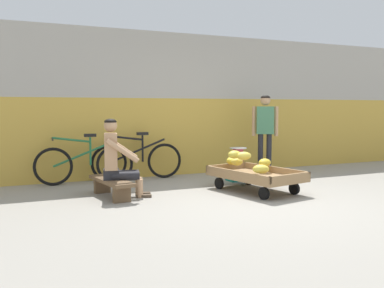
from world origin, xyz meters
TOP-DOWN VIEW (x-y plane):
  - ground_plane at (0.00, 0.00)m, footprint 80.00×80.00m
  - back_wall at (0.00, 2.97)m, footprint 16.00×0.30m
  - banana_cart at (0.41, 0.76)m, footprint 1.10×1.57m
  - banana_pile at (0.33, 0.94)m, footprint 0.77×1.31m
  - low_bench at (-1.73, 1.24)m, footprint 0.44×1.13m
  - vendor_seated at (-1.64, 1.22)m, footprint 0.73×0.57m
  - plastic_crate at (0.67, 1.74)m, footprint 0.36×0.28m
  - weighing_scale at (0.67, 1.74)m, footprint 0.30×0.30m
  - bicycle_near_left at (-1.88, 2.52)m, footprint 1.66×0.48m
  - bicycle_far_left at (-0.92, 2.61)m, footprint 1.66×0.48m
  - customer_adult at (1.43, 2.05)m, footprint 0.44×0.33m

SIDE VIEW (x-z plane):
  - ground_plane at x=0.00m, z-range 0.00..0.00m
  - plastic_crate at x=0.67m, z-range 0.00..0.30m
  - low_bench at x=-1.73m, z-range 0.06..0.33m
  - banana_cart at x=0.41m, z-range 0.06..0.42m
  - bicycle_near_left at x=-1.88m, z-range -0.08..0.78m
  - bicycle_far_left at x=-0.92m, z-range -0.08..0.78m
  - weighing_scale at x=0.67m, z-range 0.31..0.60m
  - banana_pile at x=0.33m, z-range 0.33..0.60m
  - vendor_seated at x=-1.64m, z-range 0.00..1.14m
  - customer_adult at x=1.43m, z-range 0.19..1.72m
  - back_wall at x=0.00m, z-range 0.00..2.71m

